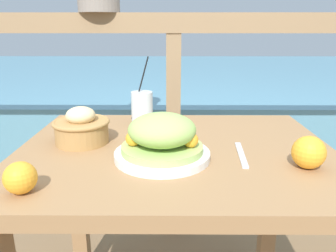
# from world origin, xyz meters

# --- Properties ---
(patio_table) EXTENTS (0.91, 0.72, 0.73)m
(patio_table) POSITION_xyz_m (0.00, 0.00, 0.61)
(patio_table) COLOR #997047
(patio_table) RESTS_ON ground_plane
(railing_fence) EXTENTS (2.80, 0.08, 1.13)m
(railing_fence) POSITION_xyz_m (0.00, 0.69, 0.84)
(railing_fence) COLOR #937551
(railing_fence) RESTS_ON ground_plane
(sea_backdrop) EXTENTS (12.00, 4.00, 0.55)m
(sea_backdrop) POSITION_xyz_m (0.00, 3.19, 0.27)
(sea_backdrop) COLOR #568EA8
(sea_backdrop) RESTS_ON ground_plane
(salad_plate) EXTENTS (0.25, 0.25, 0.12)m
(salad_plate) POSITION_xyz_m (-0.04, -0.08, 0.79)
(salad_plate) COLOR silver
(salad_plate) RESTS_ON patio_table
(drink_glass) EXTENTS (0.08, 0.07, 0.24)m
(drink_glass) POSITION_xyz_m (-0.11, 0.21, 0.80)
(drink_glass) COLOR silver
(drink_glass) RESTS_ON patio_table
(bread_basket) EXTENTS (0.17, 0.17, 0.11)m
(bread_basket) POSITION_xyz_m (-0.28, 0.04, 0.78)
(bread_basket) COLOR #AD7F47
(bread_basket) RESTS_ON patio_table
(knife) EXTENTS (0.03, 0.18, 0.00)m
(knife) POSITION_xyz_m (0.18, -0.06, 0.74)
(knife) COLOR silver
(knife) RESTS_ON patio_table
(orange_near_basket) EXTENTS (0.07, 0.07, 0.07)m
(orange_near_basket) POSITION_xyz_m (-0.33, -0.27, 0.77)
(orange_near_basket) COLOR #F9A328
(orange_near_basket) RESTS_ON patio_table
(orange_near_glass) EXTENTS (0.08, 0.08, 0.08)m
(orange_near_glass) POSITION_xyz_m (0.33, -0.14, 0.78)
(orange_near_glass) COLOR #F9A328
(orange_near_glass) RESTS_ON patio_table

